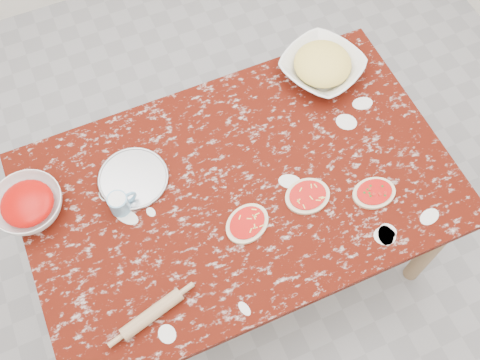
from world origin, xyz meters
name	(u,v)px	position (x,y,z in m)	size (l,w,h in m)	color
ground	(240,254)	(0.00, 0.00, 0.00)	(4.00, 4.00, 0.00)	gray
worktable	(240,196)	(0.00, 0.00, 0.67)	(1.60, 1.00, 0.75)	#3E0C05
pizza_tray	(133,179)	(-0.36, 0.19, 0.76)	(0.26, 0.26, 0.01)	#B2B2B7
sauce_bowl	(29,205)	(-0.74, 0.22, 0.79)	(0.26, 0.26, 0.08)	white
cheese_bowl	(322,67)	(0.52, 0.35, 0.79)	(0.32, 0.32, 0.08)	white
flour_mug	(120,203)	(-0.44, 0.09, 0.79)	(0.11, 0.07, 0.09)	#67A1C6
pizza_left	(247,223)	(-0.04, -0.15, 0.76)	(0.21, 0.19, 0.02)	beige
pizza_mid	(307,196)	(0.21, -0.14, 0.76)	(0.17, 0.14, 0.02)	beige
pizza_right	(374,193)	(0.44, -0.23, 0.76)	(0.17, 0.14, 0.02)	beige
rolling_pin	(152,314)	(-0.46, -0.33, 0.77)	(0.05, 0.05, 0.23)	tan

